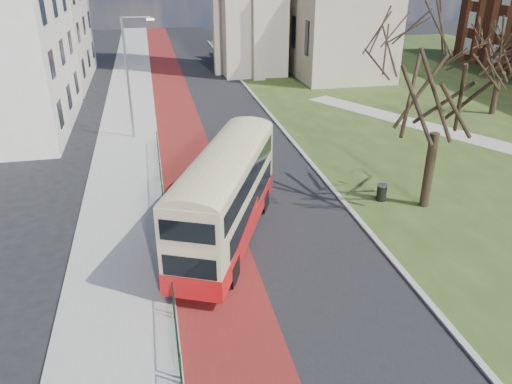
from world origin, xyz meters
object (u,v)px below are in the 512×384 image
object	(u,v)px
streetlamp	(129,72)
winter_tree_far	(505,49)
winter_tree_near	(445,69)
bus	(226,193)
litter_bin	(382,192)

from	to	relation	value
streetlamp	winter_tree_far	distance (m)	28.05
winter_tree_near	winter_tree_far	size ratio (longest dim) A/B	1.34
bus	litter_bin	bearing A→B (deg)	39.46
winter_tree_far	litter_bin	bearing A→B (deg)	-140.33
litter_bin	streetlamp	bearing A→B (deg)	134.01
litter_bin	winter_tree_far	bearing A→B (deg)	39.67
winter_tree_far	litter_bin	distance (m)	20.82
winter_tree_near	streetlamp	bearing A→B (deg)	135.77
bus	winter_tree_near	distance (m)	11.30
winter_tree_far	streetlamp	bearing A→B (deg)	-179.81
winter_tree_far	bus	bearing A→B (deg)	-147.49
streetlamp	winter_tree_far	size ratio (longest dim) A/B	1.08
bus	litter_bin	distance (m)	8.94
winter_tree_near	litter_bin	size ratio (longest dim) A/B	11.30
bus	litter_bin	xyz separation A→B (m)	(8.41, 2.36, -1.87)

